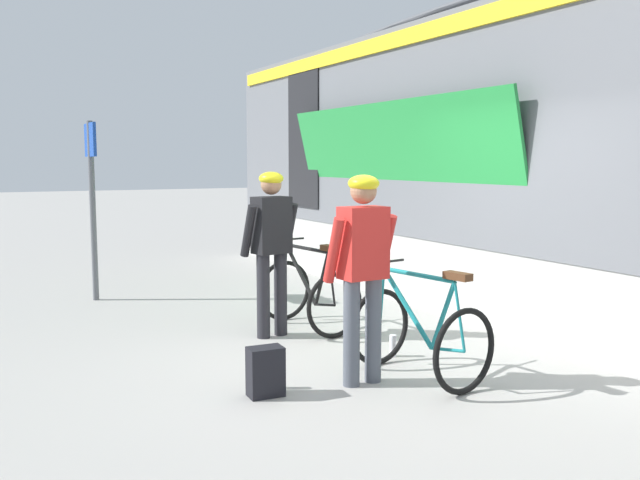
# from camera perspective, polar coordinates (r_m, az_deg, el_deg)

# --- Properties ---
(ground_plane) EXTENTS (80.00, 80.00, 0.00)m
(ground_plane) POSITION_cam_1_polar(r_m,az_deg,el_deg) (6.51, 4.36, -10.20)
(ground_plane) COLOR #A09E99
(cyclist_near_in_dark) EXTENTS (0.64, 0.37, 1.76)m
(cyclist_near_in_dark) POSITION_cam_1_polar(r_m,az_deg,el_deg) (7.32, -4.03, 0.10)
(cyclist_near_in_dark) COLOR #232328
(cyclist_near_in_dark) RESTS_ON ground
(cyclist_far_in_red) EXTENTS (0.62, 0.33, 1.76)m
(cyclist_far_in_red) POSITION_cam_1_polar(r_m,az_deg,el_deg) (5.74, 3.55, -1.67)
(cyclist_far_in_red) COLOR #4C515B
(cyclist_far_in_red) RESTS_ON ground
(bicycle_near_black) EXTENTS (0.84, 1.15, 0.99)m
(bicycle_near_black) POSITION_cam_1_polar(r_m,az_deg,el_deg) (7.73, -0.95, -4.44)
(bicycle_near_black) COLOR black
(bicycle_near_black) RESTS_ON ground
(bicycle_far_teal) EXTENTS (0.88, 1.17, 0.99)m
(bicycle_far_teal) POSITION_cam_1_polar(r_m,az_deg,el_deg) (6.04, 8.24, -7.62)
(bicycle_far_teal) COLOR black
(bicycle_far_teal) RESTS_ON ground
(backpack_on_platform) EXTENTS (0.29, 0.19, 0.40)m
(backpack_on_platform) POSITION_cam_1_polar(r_m,az_deg,el_deg) (5.63, -4.52, -10.78)
(backpack_on_platform) COLOR black
(backpack_on_platform) RESTS_ON ground
(water_bottle_near_the_bikes) EXTENTS (0.07, 0.07, 0.21)m
(water_bottle_near_the_bikes) POSITION_cam_1_polar(r_m,az_deg,el_deg) (6.75, 6.04, -8.67)
(water_bottle_near_the_bikes) COLOR silver
(water_bottle_near_the_bikes) RESTS_ON ground
(water_bottle_by_the_backpack) EXTENTS (0.07, 0.07, 0.21)m
(water_bottle_by_the_backpack) POSITION_cam_1_polar(r_m,az_deg,el_deg) (5.83, -3.80, -11.14)
(water_bottle_by_the_backpack) COLOR silver
(water_bottle_by_the_backpack) RESTS_ON ground
(platform_sign_post) EXTENTS (0.08, 0.70, 2.40)m
(platform_sign_post) POSITION_cam_1_polar(r_m,az_deg,el_deg) (9.69, -18.32, 4.74)
(platform_sign_post) COLOR #595B60
(platform_sign_post) RESTS_ON ground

